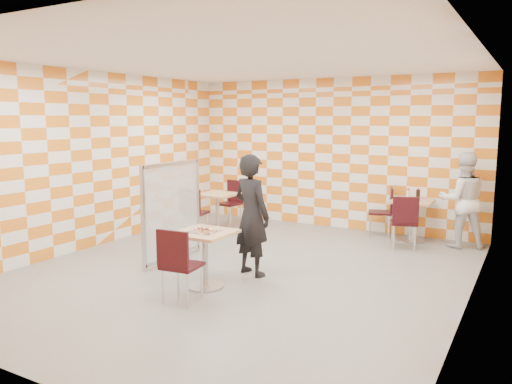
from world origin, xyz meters
TOP-DOWN VIEW (x-y plane):
  - room_shell at (0.00, 0.54)m, footprint 7.00×7.00m
  - main_table at (-0.09, -0.83)m, footprint 0.70×0.70m
  - second_table at (1.71, 3.05)m, footprint 0.70×0.70m
  - empty_table at (-1.79, 2.01)m, footprint 0.70×0.70m
  - chair_main_front at (-0.01, -1.49)m, footprint 0.46×0.47m
  - chair_second_front at (1.75, 2.35)m, footprint 0.53×0.54m
  - chair_second_side at (1.19, 3.19)m, footprint 0.53×0.53m
  - chair_empty_near at (-1.89, 1.34)m, footprint 0.48×0.49m
  - chair_empty_far at (-1.87, 2.67)m, footprint 0.47×0.48m
  - partition at (-1.24, -0.06)m, footprint 0.08×1.38m
  - man_dark at (0.17, -0.05)m, footprint 0.72×0.58m
  - man_white at (2.55, 3.05)m, footprint 0.97×0.87m
  - pizza_on_foil at (-0.09, -0.84)m, footprint 0.40×0.40m
  - sport_bottle at (1.62, 3.12)m, footprint 0.06×0.06m
  - soda_bottle at (1.80, 3.05)m, footprint 0.07×0.07m

SIDE VIEW (x-z plane):
  - main_table at x=-0.09m, z-range 0.13..0.88m
  - second_table at x=1.71m, z-range 0.13..0.88m
  - empty_table at x=-1.79m, z-range 0.13..0.88m
  - chair_main_front at x=-0.01m, z-range 0.08..1.01m
  - chair_second_front at x=1.75m, z-range 0.08..1.01m
  - chair_second_side at x=1.19m, z-range 0.08..1.01m
  - chair_empty_near at x=-1.89m, z-range 0.08..1.01m
  - chair_empty_far at x=-1.87m, z-range 0.08..1.01m
  - pizza_on_foil at x=-0.09m, z-range 0.74..0.79m
  - partition at x=-1.24m, z-range 0.02..1.57m
  - man_white at x=2.55m, z-range 0.00..1.64m
  - sport_bottle at x=1.62m, z-range 0.74..0.94m
  - soda_bottle at x=1.80m, z-range 0.74..0.97m
  - man_dark at x=0.17m, z-range 0.00..1.72m
  - room_shell at x=0.00m, z-range -2.00..5.00m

